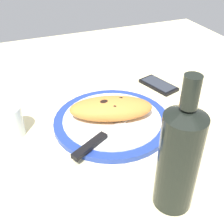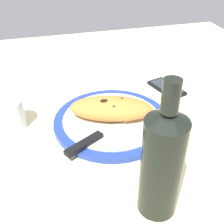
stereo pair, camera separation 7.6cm
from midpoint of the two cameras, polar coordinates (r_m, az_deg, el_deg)
The scene contains 8 objects.
ground_plane at distance 79.21cm, azimuth 2.75°, elevation -3.22°, with size 150.00×150.00×3.00cm, color beige.
plate at distance 77.82cm, azimuth 2.80°, elevation -1.86°, with size 31.64×31.64×1.73cm.
calzone at distance 76.18cm, azimuth 2.61°, elevation 0.65°, with size 24.13×15.93×5.60cm.
fork at distance 81.97cm, azimuth 1.37°, elevation 1.20°, with size 17.23×3.22×0.40cm.
knife at distance 69.55cm, azimuth -0.64°, elevation -5.44°, with size 21.41×13.30×1.20cm.
smartphone at distance 96.04cm, azimuth 13.09°, elevation 4.65°, with size 9.59×13.96×1.16cm.
water_glass at distance 78.29cm, azimuth -16.78°, elevation -0.85°, with size 6.91×6.91×8.13cm.
wine_bottle at distance 51.58cm, azimuth 14.20°, elevation -9.92°, with size 7.50×7.50×27.82cm.
Camera 2 is at (16.31, 60.77, 46.77)cm, focal length 45.81 mm.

